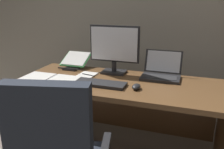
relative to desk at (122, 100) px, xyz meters
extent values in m
cube|color=beige|center=(0.12, 1.02, 0.71)|extent=(5.00, 0.12, 2.52)
cube|color=brown|center=(0.00, -0.08, 0.18)|extent=(1.76, 0.71, 0.04)
cube|color=brown|center=(-0.85, -0.08, -0.19)|extent=(0.03, 0.65, 0.71)
cube|color=brown|center=(0.85, -0.08, -0.19)|extent=(0.03, 0.65, 0.71)
cube|color=brown|center=(0.00, 0.25, -0.16)|extent=(1.64, 0.03, 0.50)
cube|color=#232833|center=(-0.13, -0.97, 0.17)|extent=(0.49, 0.21, 0.60)
cube|color=#232326|center=(-0.45, -0.84, -0.04)|extent=(0.14, 0.38, 0.04)
cube|color=#232326|center=(-0.13, 0.15, 0.21)|extent=(0.22, 0.16, 0.02)
cylinder|color=#232326|center=(-0.13, 0.15, 0.27)|extent=(0.04, 0.04, 0.09)
cube|color=#232326|center=(-0.13, 0.16, 0.48)|extent=(0.47, 0.02, 0.33)
cube|color=white|center=(-0.13, 0.14, 0.48)|extent=(0.44, 0.00, 0.30)
cube|color=#232326|center=(0.31, 0.11, 0.22)|extent=(0.34, 0.22, 0.02)
cube|color=#2D2D30|center=(0.31, 0.09, 0.23)|extent=(0.28, 0.12, 0.00)
cube|color=#232326|center=(0.31, 0.26, 0.33)|extent=(0.34, 0.08, 0.20)
cube|color=white|center=(0.31, 0.25, 0.33)|extent=(0.30, 0.06, 0.18)
cube|color=#232326|center=(-0.13, -0.21, 0.22)|extent=(0.42, 0.15, 0.02)
ellipsoid|color=#232326|center=(0.17, -0.21, 0.22)|extent=(0.06, 0.10, 0.04)
cube|color=#232326|center=(-0.57, 0.13, 0.21)|extent=(0.14, 0.12, 0.01)
cube|color=#232326|center=(-0.57, 0.08, 0.22)|extent=(0.24, 0.01, 0.01)
cube|color=green|center=(-0.57, 0.24, 0.28)|extent=(0.27, 0.23, 0.11)
cube|color=silver|center=(-0.57, 0.24, 0.29)|extent=(0.25, 0.21, 0.10)
cube|color=#DB422D|center=(-0.71, -0.26, 0.21)|extent=(0.26, 0.29, 0.01)
cube|color=#DB422D|center=(-0.45, -0.26, 0.21)|extent=(0.26, 0.29, 0.01)
cube|color=silver|center=(-0.71, -0.26, 0.22)|extent=(0.24, 0.28, 0.02)
cube|color=silver|center=(-0.45, -0.26, 0.22)|extent=(0.24, 0.28, 0.02)
cylinder|color=#B7B7BC|center=(-0.58, -0.26, 0.22)|extent=(0.02, 0.26, 0.02)
cube|color=silver|center=(-0.34, -0.02, 0.21)|extent=(0.16, 0.22, 0.01)
cylinder|color=black|center=(-0.32, -0.02, 0.22)|extent=(0.14, 0.04, 0.01)
camera|label=1|loc=(0.56, -1.94, 0.88)|focal=38.83mm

